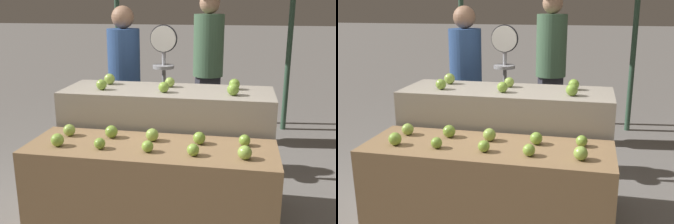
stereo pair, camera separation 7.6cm
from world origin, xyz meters
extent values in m
cylinder|color=#33513D|center=(-1.16, 3.02, 1.39)|extent=(0.07, 0.07, 2.77)
cylinder|color=#33513D|center=(1.16, 3.02, 1.39)|extent=(0.07, 0.07, 2.77)
cube|color=olive|center=(0.00, 0.00, 0.39)|extent=(1.62, 0.55, 0.78)
cube|color=gray|center=(0.00, 0.60, 0.51)|extent=(1.62, 0.55, 1.02)
sphere|color=#84AD3D|center=(-0.59, -0.11, 0.82)|extent=(0.08, 0.08, 0.08)
sphere|color=#7AA338|center=(-0.30, -0.11, 0.81)|extent=(0.07, 0.07, 0.07)
sphere|color=#84AD3D|center=(0.01, -0.11, 0.81)|extent=(0.07, 0.07, 0.07)
sphere|color=#84AD3D|center=(0.29, -0.12, 0.81)|extent=(0.08, 0.08, 0.08)
sphere|color=#8EB247|center=(0.60, -0.11, 0.82)|extent=(0.08, 0.08, 0.08)
sphere|color=#8EB247|center=(-0.60, 0.10, 0.82)|extent=(0.08, 0.08, 0.08)
sphere|color=#7AA338|center=(-0.30, 0.11, 0.82)|extent=(0.09, 0.09, 0.09)
sphere|color=#8EB247|center=(-0.01, 0.10, 0.82)|extent=(0.09, 0.09, 0.09)
sphere|color=#7AA338|center=(0.31, 0.10, 0.82)|extent=(0.08, 0.08, 0.08)
sphere|color=#7AA338|center=(0.60, 0.12, 0.81)|extent=(0.07, 0.07, 0.07)
sphere|color=#84AD3D|center=(-0.50, 0.50, 1.06)|extent=(0.08, 0.08, 0.08)
sphere|color=#84AD3D|center=(-0.01, 0.50, 1.06)|extent=(0.08, 0.08, 0.08)
sphere|color=#7AA338|center=(0.50, 0.49, 1.07)|extent=(0.09, 0.09, 0.09)
sphere|color=#8EB247|center=(-0.51, 0.72, 1.07)|extent=(0.09, 0.09, 0.09)
sphere|color=#8EB247|center=(0.00, 0.70, 1.06)|extent=(0.08, 0.08, 0.08)
sphere|color=#7AA338|center=(0.51, 0.70, 1.06)|extent=(0.08, 0.08, 0.08)
cylinder|color=#99999E|center=(-0.16, 1.26, 0.69)|extent=(0.04, 0.04, 1.38)
cylinder|color=black|center=(-0.16, 1.26, 1.36)|extent=(0.25, 0.01, 0.25)
cylinder|color=silver|center=(-0.16, 1.24, 1.36)|extent=(0.23, 0.02, 0.23)
cylinder|color=#99999E|center=(-0.16, 1.24, 1.17)|extent=(0.01, 0.01, 0.14)
cylinder|color=#99999E|center=(-0.16, 1.24, 1.10)|extent=(0.20, 0.20, 0.03)
cube|color=#2D2D38|center=(-0.58, 1.39, 0.38)|extent=(0.28, 0.23, 0.77)
cylinder|color=#2D4C84|center=(-0.58, 1.39, 1.10)|extent=(0.42, 0.42, 0.67)
sphere|color=#936B51|center=(-0.58, 1.39, 1.54)|extent=(0.22, 0.22, 0.22)
cube|color=#2D2D38|center=(0.17, 2.34, 0.41)|extent=(0.31, 0.26, 0.83)
cylinder|color=#476B4C|center=(0.17, 2.34, 1.19)|extent=(0.48, 0.48, 0.72)
sphere|color=tan|center=(0.17, 2.34, 1.67)|extent=(0.23, 0.23, 0.23)
camera|label=1|loc=(0.55, -2.33, 1.67)|focal=42.00mm
camera|label=2|loc=(0.62, -2.31, 1.67)|focal=42.00mm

